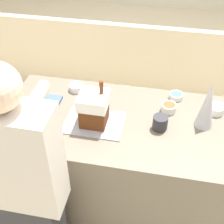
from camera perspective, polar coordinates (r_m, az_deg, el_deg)
ground_plane at (r=2.71m, az=2.20°, el=-16.67°), size 12.00×12.00×0.00m
back_cabinet_block at (r=3.77m, az=6.99°, el=10.66°), size 6.00×0.60×0.89m
kitchen_island at (r=2.34m, az=2.49°, el=-10.31°), size 1.67×0.79×0.94m
baking_tray at (r=1.99m, az=-3.21°, el=-1.93°), size 0.37×0.27×0.01m
gingerbread_house at (r=1.91m, az=-3.33°, el=0.70°), size 0.18×0.18×0.30m
decorative_tree at (r=1.95m, az=17.12°, el=1.33°), size 0.11×0.11×0.33m
candy_bowl_beside_tree at (r=2.09m, az=10.34°, el=0.84°), size 0.10×0.10×0.05m
candy_bowl_far_left at (r=2.16m, az=18.47°, el=0.58°), size 0.11×0.11×0.05m
candy_bowl_center_rear at (r=2.22m, az=11.64°, el=2.93°), size 0.10×0.10×0.04m
candy_bowl_front_corner at (r=2.26m, az=-6.54°, el=4.54°), size 0.10×0.10×0.05m
cookbook at (r=2.18m, az=-12.30°, el=1.75°), size 0.21×0.17×0.02m
mug at (r=1.94m, az=8.79°, el=-1.94°), size 0.09×0.09×0.09m
person at (r=1.80m, az=-15.38°, el=-13.85°), size 0.43×0.54×1.65m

